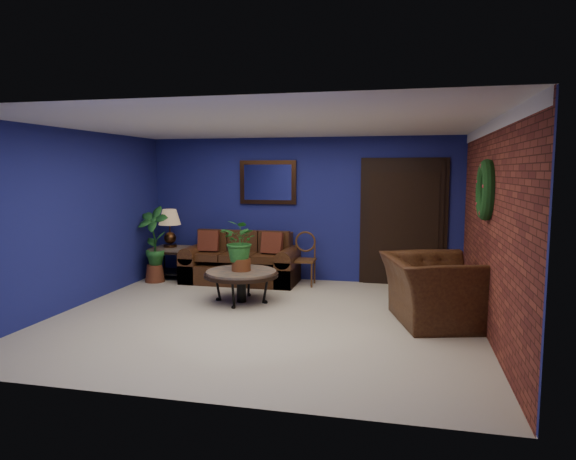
% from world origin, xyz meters
% --- Properties ---
extents(floor, '(5.50, 5.50, 0.00)m').
position_xyz_m(floor, '(0.00, 0.00, 0.00)').
color(floor, '#BCB19C').
rests_on(floor, ground).
extents(wall_back, '(5.50, 0.04, 2.50)m').
position_xyz_m(wall_back, '(0.00, 2.50, 1.25)').
color(wall_back, navy).
rests_on(wall_back, ground).
extents(wall_left, '(0.04, 5.00, 2.50)m').
position_xyz_m(wall_left, '(-2.75, 0.00, 1.25)').
color(wall_left, navy).
rests_on(wall_left, ground).
extents(wall_right_brick, '(0.04, 5.00, 2.50)m').
position_xyz_m(wall_right_brick, '(2.75, 0.00, 1.25)').
color(wall_right_brick, maroon).
rests_on(wall_right_brick, ground).
extents(ceiling, '(5.50, 5.00, 0.02)m').
position_xyz_m(ceiling, '(0.00, 0.00, 2.50)').
color(ceiling, silver).
rests_on(ceiling, wall_back).
extents(crown_molding, '(0.03, 5.00, 0.14)m').
position_xyz_m(crown_molding, '(2.72, 0.00, 2.43)').
color(crown_molding, white).
rests_on(crown_molding, wall_right_brick).
extents(wall_mirror, '(1.02, 0.06, 0.77)m').
position_xyz_m(wall_mirror, '(-0.60, 2.46, 1.72)').
color(wall_mirror, '#402412').
rests_on(wall_mirror, wall_back).
extents(closet_door, '(1.44, 0.06, 2.18)m').
position_xyz_m(closet_door, '(1.75, 2.47, 1.05)').
color(closet_door, black).
rests_on(closet_door, wall_back).
extents(wreath, '(0.16, 0.72, 0.72)m').
position_xyz_m(wreath, '(2.69, 0.05, 1.70)').
color(wreath, black).
rests_on(wreath, wall_right_brick).
extents(sofa, '(1.96, 0.85, 0.88)m').
position_xyz_m(sofa, '(-0.97, 2.07, 0.29)').
color(sofa, '#4B2E15').
rests_on(sofa, ground).
extents(coffee_table, '(1.09, 1.09, 0.47)m').
position_xyz_m(coffee_table, '(-0.55, 0.74, 0.41)').
color(coffee_table, '#4A4641').
rests_on(coffee_table, ground).
extents(end_table, '(0.62, 0.62, 0.57)m').
position_xyz_m(end_table, '(-2.30, 2.05, 0.43)').
color(end_table, '#4A4641').
rests_on(end_table, ground).
extents(table_lamp, '(0.39, 0.39, 0.65)m').
position_xyz_m(table_lamp, '(-2.30, 2.05, 0.99)').
color(table_lamp, '#402412').
rests_on(table_lamp, end_table).
extents(side_chair, '(0.39, 0.39, 0.90)m').
position_xyz_m(side_chair, '(0.13, 2.12, 0.51)').
color(side_chair, '#563418').
rests_on(side_chair, ground).
extents(armchair, '(1.44, 1.55, 0.84)m').
position_xyz_m(armchair, '(2.15, 0.29, 0.42)').
color(armchair, '#4B2E15').
rests_on(armchair, ground).
extents(coffee_plant, '(0.69, 0.65, 0.75)m').
position_xyz_m(coffee_plant, '(-0.55, 0.74, 0.88)').
color(coffee_plant, brown).
rests_on(coffee_plant, coffee_table).
extents(floor_plant, '(0.37, 0.32, 0.74)m').
position_xyz_m(floor_plant, '(2.35, 1.49, 0.37)').
color(floor_plant, brown).
rests_on(floor_plant, ground).
extents(tall_plant, '(0.63, 0.49, 1.31)m').
position_xyz_m(tall_plant, '(-2.45, 1.73, 0.70)').
color(tall_plant, brown).
rests_on(tall_plant, ground).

